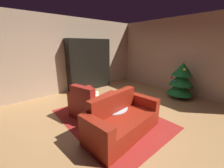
# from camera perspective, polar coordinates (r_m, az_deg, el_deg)

# --- Properties ---
(ground_plane) EXTENTS (7.30, 7.30, 0.00)m
(ground_plane) POSITION_cam_1_polar(r_m,az_deg,el_deg) (3.78, 2.48, -12.67)
(ground_plane) COLOR #AD7F4D
(wall_back) EXTENTS (5.45, 0.06, 2.78)m
(wall_back) POSITION_cam_1_polar(r_m,az_deg,el_deg) (5.86, 25.89, 10.42)
(wall_back) COLOR tan
(wall_back) RESTS_ON ground
(wall_left) EXTENTS (0.06, 6.20, 2.78)m
(wall_left) POSITION_cam_1_polar(r_m,az_deg,el_deg) (5.61, -16.55, 11.17)
(wall_left) COLOR tan
(wall_left) RESTS_ON ground
(area_rug) EXTENTS (2.81, 2.04, 0.01)m
(area_rug) POSITION_cam_1_polar(r_m,az_deg,el_deg) (3.62, -0.61, -14.00)
(area_rug) COLOR maroon
(area_rug) RESTS_ON ground
(bookshelf_unit) EXTENTS (0.37, 1.82, 2.02)m
(bookshelf_unit) POSITION_cam_1_polar(r_m,az_deg,el_deg) (5.78, -8.37, 7.62)
(bookshelf_unit) COLOR black
(bookshelf_unit) RESTS_ON ground
(armchair_red) EXTENTS (1.13, 1.00, 0.88)m
(armchair_red) POSITION_cam_1_polar(r_m,az_deg,el_deg) (3.64, -8.68, -8.54)
(armchair_red) COLOR maroon
(armchair_red) RESTS_ON ground
(couch_red) EXTENTS (0.95, 1.76, 0.83)m
(couch_red) POSITION_cam_1_polar(r_m,az_deg,el_deg) (2.99, 4.17, -14.81)
(couch_red) COLOR maroon
(couch_red) RESTS_ON ground
(coffee_table) EXTENTS (0.73, 0.73, 0.40)m
(coffee_table) POSITION_cam_1_polar(r_m,az_deg,el_deg) (3.28, 0.04, -10.12)
(coffee_table) COLOR black
(coffee_table) RESTS_ON ground
(book_stack_on_table) EXTENTS (0.24, 0.19, 0.15)m
(book_stack_on_table) POSITION_cam_1_polar(r_m,az_deg,el_deg) (3.28, 0.53, -8.01)
(book_stack_on_table) COLOR #2D4D8F
(book_stack_on_table) RESTS_ON coffee_table
(bottle_on_table) EXTENTS (0.07, 0.07, 0.31)m
(bottle_on_table) POSITION_cam_1_polar(r_m,az_deg,el_deg) (3.23, 3.64, -7.54)
(bottle_on_table) COLOR #205230
(bottle_on_table) RESTS_ON coffee_table
(decorated_tree) EXTENTS (0.86, 0.86, 1.24)m
(decorated_tree) POSITION_cam_1_polar(r_m,az_deg,el_deg) (5.27, 26.72, 1.48)
(decorated_tree) COLOR brown
(decorated_tree) RESTS_ON ground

